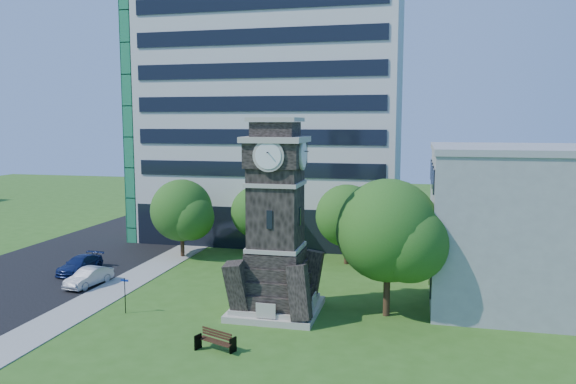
% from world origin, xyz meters
% --- Properties ---
extents(ground, '(160.00, 160.00, 0.00)m').
position_xyz_m(ground, '(0.00, 0.00, 0.00)').
color(ground, '#305D1A').
rests_on(ground, ground).
extents(sidewalk, '(3.00, 70.00, 0.06)m').
position_xyz_m(sidewalk, '(-9.50, 5.00, 0.03)').
color(sidewalk, gray).
rests_on(sidewalk, ground).
extents(street, '(14.00, 80.00, 0.02)m').
position_xyz_m(street, '(-18.00, 5.00, 0.01)').
color(street, black).
rests_on(street, ground).
extents(clock_tower, '(5.40, 5.40, 12.22)m').
position_xyz_m(clock_tower, '(3.00, 2.00, 5.28)').
color(clock_tower, '#BAB4A2').
rests_on(clock_tower, ground).
extents(office_tall, '(26.20, 15.11, 28.60)m').
position_xyz_m(office_tall, '(-3.20, 25.84, 14.22)').
color(office_tall, silver).
rests_on(office_tall, ground).
extents(office_low, '(15.20, 12.20, 10.40)m').
position_xyz_m(office_low, '(19.97, 8.00, 5.21)').
color(office_low, '#9DA0A3').
rests_on(office_low, ground).
extents(car_street_mid, '(1.96, 4.16, 1.32)m').
position_xyz_m(car_street_mid, '(-11.82, 4.40, 0.66)').
color(car_street_mid, '#94979A').
rests_on(car_street_mid, ground).
extents(car_street_north, '(2.04, 4.57, 1.30)m').
position_xyz_m(car_street_north, '(-14.62, 7.52, 0.65)').
color(car_street_north, '#122051').
rests_on(car_street_north, ground).
extents(car_east_lot, '(5.63, 2.97, 1.51)m').
position_xyz_m(car_east_lot, '(15.53, 3.94, 0.75)').
color(car_east_lot, '#4D4E52').
rests_on(car_east_lot, ground).
extents(park_bench, '(2.06, 0.55, 1.07)m').
position_xyz_m(park_bench, '(1.41, -4.53, 0.56)').
color(park_bench, black).
rests_on(park_bench, ground).
extents(street_sign, '(0.54, 0.05, 2.26)m').
position_xyz_m(street_sign, '(-6.17, -0.39, 1.41)').
color(street_sign, black).
rests_on(street_sign, ground).
extents(tree_nw, '(6.02, 5.47, 6.94)m').
position_xyz_m(tree_nw, '(-8.72, 14.32, 4.04)').
color(tree_nw, '#332114').
rests_on(tree_nw, ground).
extents(tree_nc, '(5.22, 4.75, 6.22)m').
position_xyz_m(tree_nc, '(-2.60, 17.13, 3.69)').
color(tree_nc, '#332114').
rests_on(tree_nc, ground).
extents(tree_ne, '(5.79, 5.26, 6.77)m').
position_xyz_m(tree_ne, '(5.84, 15.18, 3.97)').
color(tree_ne, '#332114').
rests_on(tree_ne, ground).
extents(tree_east, '(6.96, 6.33, 8.56)m').
position_xyz_m(tree_east, '(9.92, 2.96, 5.17)').
color(tree_east, '#332114').
rests_on(tree_east, ground).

